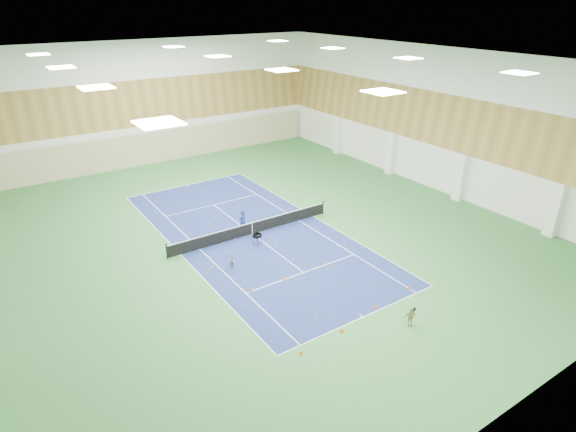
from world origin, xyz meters
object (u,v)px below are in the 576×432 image
Objects in this scene: coach at (243,221)px; child_apron at (410,317)px; tennis_net at (252,227)px; ball_cart at (257,239)px; child_court at (233,260)px.

coach is 1.69× the size of child_apron.
child_apron is at bearing -83.62° from tennis_net.
ball_cart is (-0.07, -2.17, -0.50)m from coach.
tennis_net is at bearing 103.04° from coach.
coach reaches higher than tennis_net.
coach is (-0.44, 0.60, 0.37)m from tennis_net.
coach is 2.23m from ball_cart.
child_court is (-2.89, -3.95, -0.43)m from coach.
tennis_net is 1.66m from ball_cart.
tennis_net reaches higher than child_apron.
child_court is 11.49m from child_apron.
coach reaches higher than ball_cart.
child_court reaches higher than ball_cart.
coach is 14.49m from child_apron.
coach is 1.90× the size of child_court.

